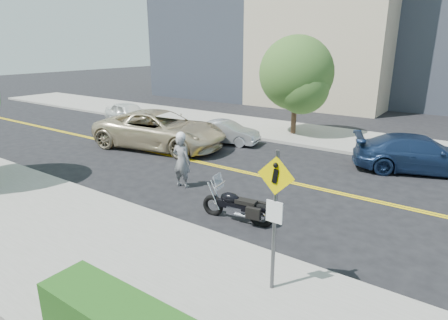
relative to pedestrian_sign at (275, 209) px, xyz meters
name	(u,v)px	position (x,y,z in m)	size (l,w,h in m)	color
ground_plane	(253,174)	(-4.20, 6.31, -1.96)	(120.00, 120.00, 0.00)	black
sidewalk_near	(98,254)	(-4.20, -1.19, -1.89)	(60.00, 5.00, 0.15)	#9E9B91
sidewalk_far	(322,136)	(-4.20, 13.81, -1.89)	(60.00, 5.00, 0.15)	#9E9B91
pedestrian_sign	(275,209)	(0.00, 0.00, 0.00)	(0.78, 0.08, 3.00)	#4C4C51
motorcyclist	(182,160)	(-5.64, 3.63, -0.93)	(0.76, 0.54, 2.07)	#A7A6AB
motorcycle	(237,199)	(-2.48, 2.47, -1.29)	(2.21, 0.67, 1.35)	black
suv	(160,130)	(-10.11, 7.13, -1.03)	(3.09, 6.70, 1.86)	beige
parked_car_white	(129,114)	(-15.68, 9.97, -1.24)	(1.70, 4.21, 1.44)	white
parked_car_silver	(226,132)	(-7.95, 9.74, -1.37)	(1.25, 3.58, 1.18)	silver
parked_car_blue	(419,154)	(1.16, 10.51, -1.21)	(2.10, 5.15, 1.50)	navy
tree_far_a	(296,73)	(-5.74, 13.32, 1.54)	(4.05, 4.05, 5.54)	#382619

